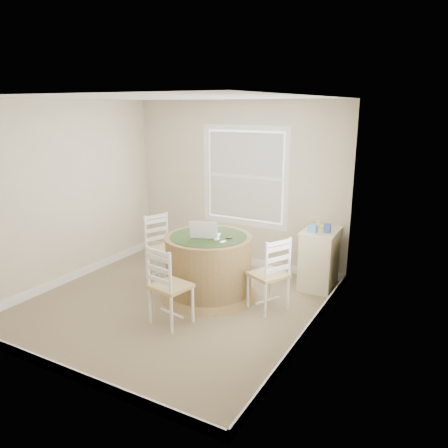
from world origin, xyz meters
The scene contains 14 objects.
room centered at (0.17, 0.16, 1.30)m, with size 3.64×3.64×2.64m.
round_table centered at (0.26, 0.49, 0.46)m, with size 1.35×1.35×0.84m.
chair_left centered at (-0.62, 0.65, 0.47)m, with size 0.42×0.40×0.95m, color white, non-canonical shape.
chair_near centered at (0.28, -0.41, 0.47)m, with size 0.42×0.40×0.95m, color white, non-canonical shape.
chair_right centered at (1.14, 0.47, 0.47)m, with size 0.42×0.40×0.95m, color white, non-canonical shape.
laptop centered at (0.24, 0.44, 0.87)m, with size 0.46×0.43×0.25m.
mouse centered at (0.44, 0.40, 0.85)m, with size 0.07×0.11×0.04m, color white.
phone centered at (0.56, 0.35, 0.84)m, with size 0.04×0.09×0.02m, color #B7BABF.
keys centered at (0.55, 0.51, 0.84)m, with size 0.06×0.05×0.03m, color black.
corner_chest centered at (1.48, 1.47, 0.42)m, with size 0.51×0.65×0.85m.
tissue_box centered at (1.40, 1.31, 0.90)m, with size 0.12×0.12×0.10m, color #5A9FCE.
box_yellow centered at (1.51, 1.54, 0.88)m, with size 0.15×0.10×0.06m, color #CCCB48.
box_blue centered at (1.60, 1.38, 0.91)m, with size 0.08×0.08×0.12m, color #3747A7.
cup_cream centered at (1.39, 1.61, 0.89)m, with size 0.07×0.07×0.09m, color beige.
Camera 1 is at (3.12, -4.25, 2.51)m, focal length 35.00 mm.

